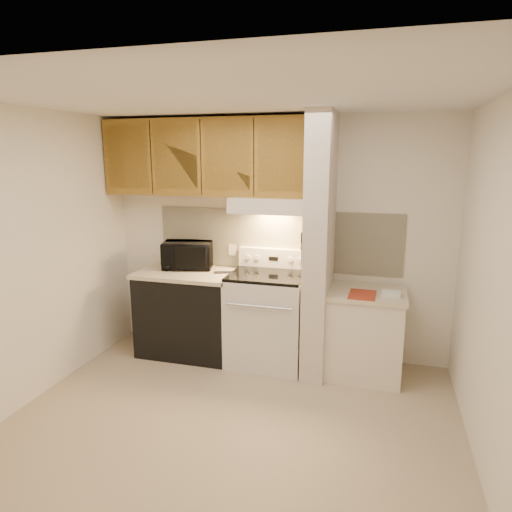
% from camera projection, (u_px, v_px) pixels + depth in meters
% --- Properties ---
extents(floor, '(3.60, 3.60, 0.00)m').
position_uv_depth(floor, '(232.00, 422.00, 3.67)').
color(floor, tan).
rests_on(floor, ground).
extents(ceiling, '(3.60, 3.60, 0.00)m').
position_uv_depth(ceiling, '(228.00, 97.00, 3.13)').
color(ceiling, white).
rests_on(ceiling, wall_back).
extents(wall_back, '(3.60, 2.50, 0.02)m').
position_uv_depth(wall_back, '(276.00, 238.00, 4.81)').
color(wall_back, white).
rests_on(wall_back, floor).
extents(wall_left, '(0.02, 3.00, 2.50)m').
position_uv_depth(wall_left, '(30.00, 258.00, 3.88)').
color(wall_left, white).
rests_on(wall_left, floor).
extents(wall_right, '(0.02, 3.00, 2.50)m').
position_uv_depth(wall_right, '(495.00, 291.00, 2.93)').
color(wall_right, white).
rests_on(wall_right, floor).
extents(backsplash, '(2.60, 0.02, 0.63)m').
position_uv_depth(backsplash, '(276.00, 240.00, 4.81)').
color(backsplash, white).
rests_on(backsplash, wall_back).
extents(range_body, '(0.76, 0.65, 0.92)m').
position_uv_depth(range_body, '(267.00, 320.00, 4.66)').
color(range_body, silver).
rests_on(range_body, floor).
extents(oven_window, '(0.50, 0.01, 0.30)m').
position_uv_depth(oven_window, '(259.00, 327.00, 4.35)').
color(oven_window, black).
rests_on(oven_window, range_body).
extents(oven_handle, '(0.65, 0.02, 0.02)m').
position_uv_depth(oven_handle, '(258.00, 307.00, 4.27)').
color(oven_handle, silver).
rests_on(oven_handle, range_body).
extents(cooktop, '(0.74, 0.64, 0.03)m').
position_uv_depth(cooktop, '(268.00, 275.00, 4.56)').
color(cooktop, black).
rests_on(cooktop, range_body).
extents(range_backguard, '(0.76, 0.08, 0.20)m').
position_uv_depth(range_backguard, '(274.00, 258.00, 4.80)').
color(range_backguard, silver).
rests_on(range_backguard, range_body).
extents(range_display, '(0.10, 0.01, 0.04)m').
position_uv_depth(range_display, '(273.00, 259.00, 4.76)').
color(range_display, black).
rests_on(range_display, range_backguard).
extents(range_knob_left_outer, '(0.05, 0.02, 0.05)m').
position_uv_depth(range_knob_left_outer, '(248.00, 257.00, 4.83)').
color(range_knob_left_outer, silver).
rests_on(range_knob_left_outer, range_backguard).
extents(range_knob_left_inner, '(0.05, 0.02, 0.05)m').
position_uv_depth(range_knob_left_inner, '(257.00, 258.00, 4.81)').
color(range_knob_left_inner, silver).
rests_on(range_knob_left_inner, range_backguard).
extents(range_knob_right_inner, '(0.05, 0.02, 0.05)m').
position_uv_depth(range_knob_right_inner, '(290.00, 260.00, 4.71)').
color(range_knob_right_inner, silver).
rests_on(range_knob_right_inner, range_backguard).
extents(range_knob_right_outer, '(0.05, 0.02, 0.05)m').
position_uv_depth(range_knob_right_outer, '(300.00, 260.00, 4.69)').
color(range_knob_right_outer, silver).
rests_on(range_knob_right_outer, range_backguard).
extents(dishwasher_front, '(1.00, 0.63, 0.87)m').
position_uv_depth(dishwasher_front, '(189.00, 314.00, 4.91)').
color(dishwasher_front, black).
rests_on(dishwasher_front, floor).
extents(left_countertop, '(1.04, 0.67, 0.04)m').
position_uv_depth(left_countertop, '(187.00, 273.00, 4.81)').
color(left_countertop, beige).
rests_on(left_countertop, dishwasher_front).
extents(spoon_rest, '(0.22, 0.13, 0.01)m').
position_uv_depth(spoon_rest, '(224.00, 272.00, 4.74)').
color(spoon_rest, black).
rests_on(spoon_rest, left_countertop).
extents(teal_jar, '(0.10, 0.10, 0.10)m').
position_uv_depth(teal_jar, '(166.00, 260.00, 5.09)').
color(teal_jar, '#2B6968').
rests_on(teal_jar, left_countertop).
extents(outlet, '(0.08, 0.01, 0.12)m').
position_uv_depth(outlet, '(232.00, 250.00, 4.95)').
color(outlet, '#F0E2D0').
rests_on(outlet, backsplash).
extents(microwave, '(0.59, 0.47, 0.29)m').
position_uv_depth(microwave, '(188.00, 255.00, 4.92)').
color(microwave, black).
rests_on(microwave, left_countertop).
extents(partition_pillar, '(0.22, 0.70, 2.50)m').
position_uv_depth(partition_pillar, '(319.00, 247.00, 4.35)').
color(partition_pillar, beige).
rests_on(partition_pillar, floor).
extents(pillar_trim, '(0.01, 0.70, 0.04)m').
position_uv_depth(pillar_trim, '(308.00, 241.00, 4.37)').
color(pillar_trim, olive).
rests_on(pillar_trim, partition_pillar).
extents(knife_strip, '(0.02, 0.42, 0.04)m').
position_uv_depth(knife_strip, '(306.00, 240.00, 4.32)').
color(knife_strip, black).
rests_on(knife_strip, partition_pillar).
extents(knife_blade_a, '(0.01, 0.03, 0.16)m').
position_uv_depth(knife_blade_a, '(302.00, 254.00, 4.20)').
color(knife_blade_a, silver).
rests_on(knife_blade_a, knife_strip).
extents(knife_handle_a, '(0.02, 0.02, 0.10)m').
position_uv_depth(knife_handle_a, '(302.00, 238.00, 4.16)').
color(knife_handle_a, black).
rests_on(knife_handle_a, knife_strip).
extents(knife_blade_b, '(0.01, 0.04, 0.18)m').
position_uv_depth(knife_blade_b, '(303.00, 253.00, 4.27)').
color(knife_blade_b, silver).
rests_on(knife_blade_b, knife_strip).
extents(knife_handle_b, '(0.02, 0.02, 0.10)m').
position_uv_depth(knife_handle_b, '(304.00, 236.00, 4.25)').
color(knife_handle_b, black).
rests_on(knife_handle_b, knife_strip).
extents(knife_blade_c, '(0.01, 0.04, 0.20)m').
position_uv_depth(knife_blade_c, '(304.00, 253.00, 4.34)').
color(knife_blade_c, silver).
rests_on(knife_blade_c, knife_strip).
extents(knife_handle_c, '(0.02, 0.02, 0.10)m').
position_uv_depth(knife_handle_c, '(305.00, 235.00, 4.32)').
color(knife_handle_c, black).
rests_on(knife_handle_c, knife_strip).
extents(knife_blade_d, '(0.01, 0.04, 0.16)m').
position_uv_depth(knife_blade_d, '(306.00, 249.00, 4.42)').
color(knife_blade_d, silver).
rests_on(knife_blade_d, knife_strip).
extents(knife_handle_d, '(0.02, 0.02, 0.10)m').
position_uv_depth(knife_handle_d, '(307.00, 233.00, 4.40)').
color(knife_handle_d, black).
rests_on(knife_handle_d, knife_strip).
extents(knife_blade_e, '(0.01, 0.04, 0.18)m').
position_uv_depth(knife_blade_e, '(308.00, 248.00, 4.51)').
color(knife_blade_e, silver).
rests_on(knife_blade_e, knife_strip).
extents(knife_handle_e, '(0.02, 0.02, 0.10)m').
position_uv_depth(knife_handle_e, '(308.00, 232.00, 4.46)').
color(knife_handle_e, black).
rests_on(knife_handle_e, knife_strip).
extents(oven_mitt, '(0.03, 0.09, 0.21)m').
position_uv_depth(oven_mitt, '(308.00, 249.00, 4.56)').
color(oven_mitt, slate).
rests_on(oven_mitt, partition_pillar).
extents(right_cab_base, '(0.70, 0.60, 0.81)m').
position_uv_depth(right_cab_base, '(364.00, 335.00, 4.41)').
color(right_cab_base, '#F0E2D0').
rests_on(right_cab_base, floor).
extents(right_countertop, '(0.74, 0.64, 0.04)m').
position_uv_depth(right_countertop, '(367.00, 293.00, 4.32)').
color(right_countertop, beige).
rests_on(right_countertop, right_cab_base).
extents(red_folder, '(0.25, 0.33, 0.01)m').
position_uv_depth(red_folder, '(362.00, 295.00, 4.18)').
color(red_folder, '#A3331E').
rests_on(red_folder, right_countertop).
extents(white_box, '(0.17, 0.11, 0.04)m').
position_uv_depth(white_box, '(391.00, 294.00, 4.16)').
color(white_box, white).
rests_on(white_box, right_countertop).
extents(range_hood, '(0.78, 0.44, 0.15)m').
position_uv_depth(range_hood, '(271.00, 205.00, 4.53)').
color(range_hood, '#F0E2D0').
rests_on(range_hood, upper_cabinets).
extents(hood_lip, '(0.78, 0.04, 0.06)m').
position_uv_depth(hood_lip, '(266.00, 212.00, 4.34)').
color(hood_lip, '#F0E2D0').
rests_on(hood_lip, range_hood).
extents(upper_cabinets, '(2.18, 0.33, 0.77)m').
position_uv_depth(upper_cabinets, '(207.00, 157.00, 4.65)').
color(upper_cabinets, olive).
rests_on(upper_cabinets, wall_back).
extents(cab_door_a, '(0.46, 0.01, 0.63)m').
position_uv_depth(cab_door_a, '(128.00, 157.00, 4.72)').
color(cab_door_a, olive).
rests_on(cab_door_a, upper_cabinets).
extents(cab_gap_a, '(0.01, 0.01, 0.73)m').
position_uv_depth(cab_gap_a, '(151.00, 157.00, 4.64)').
color(cab_gap_a, black).
rests_on(cab_gap_a, upper_cabinets).
extents(cab_door_b, '(0.46, 0.01, 0.63)m').
position_uv_depth(cab_door_b, '(176.00, 157.00, 4.57)').
color(cab_door_b, olive).
rests_on(cab_door_b, upper_cabinets).
extents(cab_gap_b, '(0.01, 0.01, 0.73)m').
position_uv_depth(cab_gap_b, '(201.00, 157.00, 4.50)').
color(cab_gap_b, black).
rests_on(cab_gap_b, upper_cabinets).
extents(cab_door_c, '(0.46, 0.01, 0.63)m').
position_uv_depth(cab_door_c, '(227.00, 158.00, 4.43)').
color(cab_door_c, olive).
rests_on(cab_door_c, upper_cabinets).
extents(cab_gap_c, '(0.01, 0.01, 0.73)m').
position_uv_depth(cab_gap_c, '(254.00, 158.00, 4.36)').
color(cab_gap_c, black).
rests_on(cab_gap_c, upper_cabinets).
extents(cab_door_d, '(0.46, 0.01, 0.63)m').
position_uv_depth(cab_door_d, '(282.00, 158.00, 4.29)').
color(cab_door_d, olive).
rests_on(cab_door_d, upper_cabinets).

